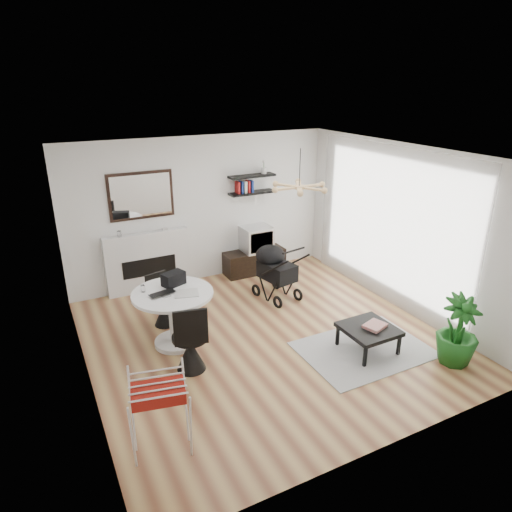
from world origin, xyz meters
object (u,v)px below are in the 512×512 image
crt_tv (256,239)px  dining_table (174,310)px  tv_console (254,261)px  drying_rack (160,416)px  coffee_table (369,330)px  stroller (275,273)px  potted_plant (458,331)px  fireplace (147,255)px

crt_tv → dining_table: crt_tv is taller
tv_console → crt_tv: (0.04, -0.00, 0.47)m
drying_rack → coffee_table: 3.18m
tv_console → coffee_table: tv_console is taller
coffee_table → stroller: bearing=98.8°
crt_tv → stroller: 1.18m
dining_table → potted_plant: bearing=-33.7°
tv_console → fireplace: bearing=176.0°
tv_console → dining_table: bearing=-140.2°
potted_plant → coffee_table: bearing=138.5°
fireplace → tv_console: size_ratio=1.78×
dining_table → coffee_table: bearing=-30.5°
fireplace → drying_rack: (-0.91, -3.95, -0.22)m
drying_rack → stroller: size_ratio=0.85×
drying_rack → coffee_table: size_ratio=1.25×
fireplace → crt_tv: 2.11m
tv_console → potted_plant: size_ratio=1.25×
dining_table → tv_console: bearing=39.8°
drying_rack → stroller: stroller is taller
crt_tv → dining_table: bearing=-140.8°
drying_rack → potted_plant: size_ratio=0.91×
fireplace → potted_plant: (3.08, -4.15, -0.20)m
potted_plant → drying_rack: bearing=177.0°
tv_console → coffee_table: bearing=-87.3°
dining_table → coffee_table: 2.77m
crt_tv → drying_rack: 4.86m
fireplace → dining_table: (-0.15, -1.99, -0.13)m
fireplace → coffee_table: size_ratio=3.06×
coffee_table → drying_rack: bearing=-170.0°
stroller → coffee_table: size_ratio=1.47×
tv_console → potted_plant: potted_plant is taller
fireplace → drying_rack: 4.06m
crt_tv → potted_plant: size_ratio=0.57×
fireplace → coffee_table: fireplace is taller
fireplace → tv_console: bearing=-4.0°
crt_tv → potted_plant: bearing=-76.3°
tv_console → stroller: (-0.17, -1.14, 0.22)m
fireplace → potted_plant: bearing=-53.4°
dining_table → drying_rack: drying_rack is taller
fireplace → dining_table: fireplace is taller
crt_tv → dining_table: 2.92m
drying_rack → potted_plant: 4.00m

